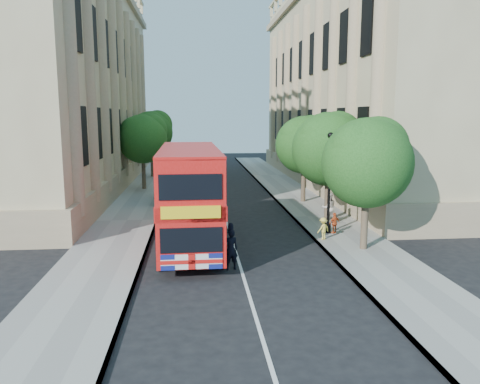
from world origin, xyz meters
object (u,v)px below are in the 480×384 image
object	(u,v)px
double_decker_bus	(190,194)
box_van	(179,181)
police_constable	(231,249)
woman_pedestrian	(329,208)
lamp_post	(329,187)

from	to	relation	value
double_decker_bus	box_van	distance (m)	11.78
double_decker_bus	police_constable	bearing A→B (deg)	-66.92
police_constable	double_decker_bus	bearing A→B (deg)	-80.35
police_constable	woman_pedestrian	bearing A→B (deg)	-144.75
double_decker_bus	box_van	world-z (taller)	double_decker_bus
box_van	lamp_post	bearing A→B (deg)	-48.53
lamp_post	box_van	distance (m)	13.06
lamp_post	box_van	world-z (taller)	lamp_post
lamp_post	woman_pedestrian	size ratio (longest dim) A/B	2.97
double_decker_bus	box_van	bearing A→B (deg)	93.22
double_decker_bus	woman_pedestrian	distance (m)	8.61
double_decker_bus	lamp_post	bearing A→B (deg)	9.95
police_constable	box_van	bearing A→B (deg)	-95.21
box_van	woman_pedestrian	xyz separation A→B (m)	(8.57, -8.17, -0.51)
lamp_post	woman_pedestrian	xyz separation A→B (m)	(0.66, 2.17, -1.52)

